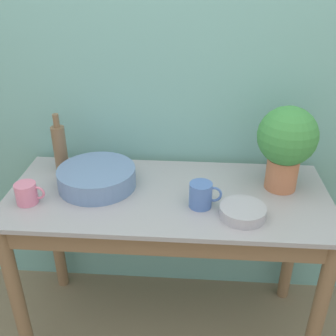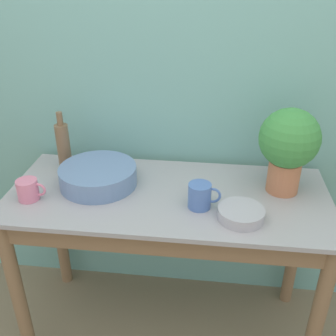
{
  "view_description": "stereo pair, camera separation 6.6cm",
  "coord_description": "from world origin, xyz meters",
  "px_view_note": "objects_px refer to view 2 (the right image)",
  "views": [
    {
      "loc": [
        0.1,
        -1.1,
        1.66
      ],
      "look_at": [
        0.0,
        0.3,
        0.91
      ],
      "focal_mm": 42.0,
      "sensor_mm": 36.0,
      "label": 1
    },
    {
      "loc": [
        0.17,
        -1.09,
        1.66
      ],
      "look_at": [
        0.0,
        0.3,
        0.91
      ],
      "focal_mm": 42.0,
      "sensor_mm": 36.0,
      "label": 2
    }
  ],
  "objects_px": {
    "potted_plant": "(289,144)",
    "bottle_tall": "(63,145)",
    "mug_blue": "(200,196)",
    "bowl_wash_large": "(98,176)",
    "bowl_small_steel": "(241,214)",
    "mug_pink": "(28,190)"
  },
  "relations": [
    {
      "from": "potted_plant",
      "to": "bottle_tall",
      "type": "relative_size",
      "value": 1.32
    },
    {
      "from": "potted_plant",
      "to": "mug_blue",
      "type": "bearing_deg",
      "value": -153.66
    },
    {
      "from": "bowl_wash_large",
      "to": "bowl_small_steel",
      "type": "bearing_deg",
      "value": -16.96
    },
    {
      "from": "mug_pink",
      "to": "potted_plant",
      "type": "bearing_deg",
      "value": 10.54
    },
    {
      "from": "potted_plant",
      "to": "mug_pink",
      "type": "bearing_deg",
      "value": -169.46
    },
    {
      "from": "bowl_wash_large",
      "to": "bowl_small_steel",
      "type": "height_order",
      "value": "bowl_wash_large"
    },
    {
      "from": "potted_plant",
      "to": "bowl_small_steel",
      "type": "height_order",
      "value": "potted_plant"
    },
    {
      "from": "bottle_tall",
      "to": "mug_pink",
      "type": "bearing_deg",
      "value": -100.87
    },
    {
      "from": "potted_plant",
      "to": "mug_blue",
      "type": "height_order",
      "value": "potted_plant"
    },
    {
      "from": "bowl_wash_large",
      "to": "bowl_small_steel",
      "type": "xyz_separation_m",
      "value": [
        0.6,
        -0.18,
        -0.02
      ]
    },
    {
      "from": "mug_pink",
      "to": "bowl_wash_large",
      "type": "bearing_deg",
      "value": 30.75
    },
    {
      "from": "bowl_wash_large",
      "to": "mug_blue",
      "type": "bearing_deg",
      "value": -15.51
    },
    {
      "from": "mug_blue",
      "to": "mug_pink",
      "type": "height_order",
      "value": "mug_blue"
    },
    {
      "from": "bottle_tall",
      "to": "mug_blue",
      "type": "xyz_separation_m",
      "value": [
        0.64,
        -0.26,
        -0.06
      ]
    },
    {
      "from": "bowl_wash_large",
      "to": "mug_pink",
      "type": "height_order",
      "value": "mug_pink"
    },
    {
      "from": "potted_plant",
      "to": "bowl_wash_large",
      "type": "relative_size",
      "value": 1.09
    },
    {
      "from": "bowl_small_steel",
      "to": "bottle_tall",
      "type": "bearing_deg",
      "value": 158.3
    },
    {
      "from": "potted_plant",
      "to": "bowl_small_steel",
      "type": "relative_size",
      "value": 2.05
    },
    {
      "from": "mug_pink",
      "to": "bowl_small_steel",
      "type": "distance_m",
      "value": 0.85
    },
    {
      "from": "bottle_tall",
      "to": "bowl_small_steel",
      "type": "relative_size",
      "value": 1.55
    },
    {
      "from": "mug_blue",
      "to": "bowl_wash_large",
      "type": "bearing_deg",
      "value": 164.49
    },
    {
      "from": "bowl_wash_large",
      "to": "mug_pink",
      "type": "relative_size",
      "value": 2.76
    }
  ]
}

